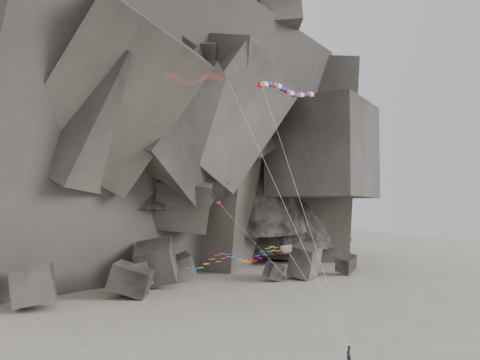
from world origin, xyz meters
name	(u,v)px	position (x,y,z in m)	size (l,w,h in m)	color
ground	(257,342)	(0.00, 0.00, 0.00)	(260.00, 260.00, 0.00)	#AC9D8A
headland	(117,93)	(0.00, 70.00, 42.00)	(110.00, 70.00, 84.00)	#595149
boulder_field	(144,277)	(-3.28, 33.62, 2.43)	(83.61, 19.43, 9.16)	#47423F
kite_flyer	(349,353)	(4.67, -10.01, 0.99)	(0.69, 0.46, 1.99)	black
delta_kite	(195,78)	(-6.04, 3.90, 30.20)	(14.59, 15.17, 30.26)	red
banner_kite	(288,91)	(7.54, 4.82, 30.21)	(10.68, 16.95, 29.37)	red
parafoil_kite	(236,257)	(-1.76, 1.79, 9.44)	(15.05, 12.83, 8.83)	#F5FF0E
pennant_kite	(241,228)	(-0.96, 1.98, 12.74)	(7.37, 15.23, 14.23)	red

